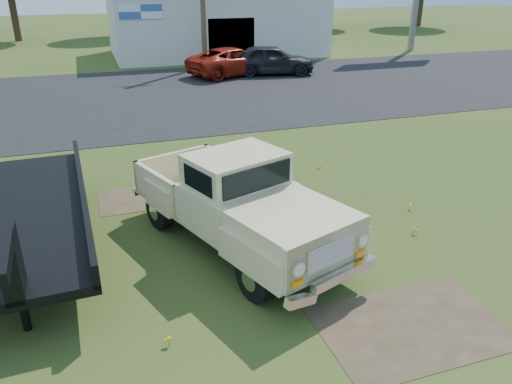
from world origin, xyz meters
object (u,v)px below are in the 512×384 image
at_px(vintage_pickup_truck, 237,201).
at_px(red_pickup, 234,61).
at_px(dark_sedan, 271,60).
at_px(flatbed_trailer, 24,207).

height_order(vintage_pickup_truck, red_pickup, vintage_pickup_truck).
distance_m(vintage_pickup_truck, dark_sedan, 19.31).
bearing_deg(dark_sedan, flatbed_trailer, 158.55).
xyz_separation_m(vintage_pickup_truck, flatbed_trailer, (-4.07, 1.19, -0.04)).
xyz_separation_m(flatbed_trailer, dark_sedan, (11.41, 16.67, -0.17)).
distance_m(vintage_pickup_truck, flatbed_trailer, 4.24).
relative_size(vintage_pickup_truck, red_pickup, 1.05).
height_order(flatbed_trailer, red_pickup, flatbed_trailer).
distance_m(red_pickup, dark_sedan, 2.06).
bearing_deg(flatbed_trailer, dark_sedan, 53.33).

